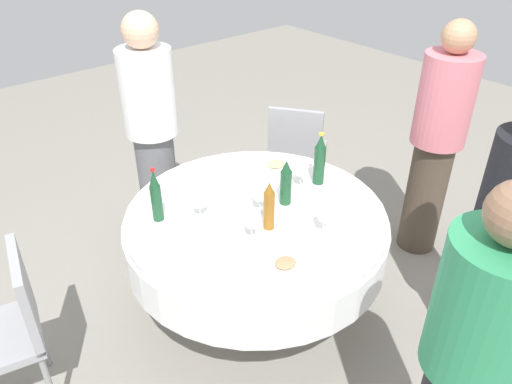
# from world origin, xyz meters

# --- Properties ---
(ground_plane) EXTENTS (10.00, 10.00, 0.00)m
(ground_plane) POSITION_xyz_m (0.00, 0.00, 0.00)
(ground_plane) COLOR gray
(dining_table) EXTENTS (1.43, 1.43, 0.74)m
(dining_table) POSITION_xyz_m (0.00, 0.00, 0.59)
(dining_table) COLOR white
(dining_table) RESTS_ON ground_plane
(bottle_dark_green_right) EXTENTS (0.06, 0.06, 0.28)m
(bottle_dark_green_right) POSITION_xyz_m (-0.18, 0.04, 0.87)
(bottle_dark_green_right) COLOR #194728
(bottle_dark_green_right) RESTS_ON dining_table
(bottle_dark_green_east) EXTENTS (0.06, 0.06, 0.30)m
(bottle_dark_green_east) POSITION_xyz_m (0.43, -0.28, 0.88)
(bottle_dark_green_east) COLOR #194728
(bottle_dark_green_east) RESTS_ON dining_table
(bottle_dark_green_south) EXTENTS (0.07, 0.07, 0.32)m
(bottle_dark_green_south) POSITION_xyz_m (-0.48, 0.01, 0.89)
(bottle_dark_green_south) COLOR #194728
(bottle_dark_green_south) RESTS_ON dining_table
(bottle_amber_left) EXTENTS (0.06, 0.06, 0.28)m
(bottle_amber_left) POSITION_xyz_m (0.04, 0.15, 0.87)
(bottle_amber_left) COLOR #8C5619
(bottle_amber_left) RESTS_ON dining_table
(wine_glass_left) EXTENTS (0.07, 0.07, 0.15)m
(wine_glass_left) POSITION_xyz_m (-0.03, -0.00, 0.84)
(wine_glass_left) COLOR white
(wine_glass_left) RESTS_ON dining_table
(wine_glass_outer) EXTENTS (0.06, 0.06, 0.15)m
(wine_glass_outer) POSITION_xyz_m (0.17, 0.16, 0.85)
(wine_glass_outer) COLOR white
(wine_glass_outer) RESTS_ON dining_table
(wine_glass_north) EXTENTS (0.07, 0.07, 0.15)m
(wine_glass_north) POSITION_xyz_m (0.25, -0.17, 0.84)
(wine_glass_north) COLOR white
(wine_glass_north) RESTS_ON dining_table
(wine_glass_mid) EXTENTS (0.07, 0.07, 0.15)m
(wine_glass_mid) POSITION_xyz_m (-0.14, 0.36, 0.85)
(wine_glass_mid) COLOR white
(wine_glass_mid) RESTS_ON dining_table
(wine_glass_west) EXTENTS (0.06, 0.06, 0.15)m
(wine_glass_west) POSITION_xyz_m (-0.36, -0.03, 0.85)
(wine_glass_west) COLOR white
(wine_glass_west) RESTS_ON dining_table
(plate_west) EXTENTS (0.23, 0.23, 0.04)m
(plate_west) POSITION_xyz_m (0.19, 0.43, 0.75)
(plate_west) COLOR white
(plate_west) RESTS_ON dining_table
(plate_front) EXTENTS (0.25, 0.25, 0.04)m
(plate_front) POSITION_xyz_m (-0.41, -0.29, 0.75)
(plate_front) COLOR white
(plate_front) RESTS_ON dining_table
(spoon_east) EXTENTS (0.17, 0.09, 0.00)m
(spoon_east) POSITION_xyz_m (-0.01, -0.27, 0.74)
(spoon_east) COLOR silver
(spoon_east) RESTS_ON dining_table
(knife_south) EXTENTS (0.17, 0.10, 0.00)m
(knife_south) POSITION_xyz_m (0.08, -0.49, 0.74)
(knife_south) COLOR silver
(knife_south) RESTS_ON dining_table
(fork_left) EXTENTS (0.17, 0.10, 0.00)m
(fork_left) POSITION_xyz_m (-0.47, 0.16, 0.74)
(fork_left) COLOR silver
(fork_left) RESTS_ON dining_table
(folded_napkin) EXTENTS (0.20, 0.20, 0.02)m
(folded_napkin) POSITION_xyz_m (-0.30, 0.34, 0.75)
(folded_napkin) COLOR white
(folded_napkin) RESTS_ON dining_table
(person_right) EXTENTS (0.34, 0.34, 1.54)m
(person_right) POSITION_xyz_m (-0.76, 1.00, 0.81)
(person_right) COLOR slate
(person_right) RESTS_ON ground_plane
(person_east) EXTENTS (0.34, 0.34, 1.59)m
(person_east) POSITION_xyz_m (-1.32, 0.24, 0.83)
(person_east) COLOR #4C3F33
(person_east) RESTS_ON ground_plane
(person_south) EXTENTS (0.34, 0.34, 1.62)m
(person_south) POSITION_xyz_m (0.03, -1.00, 0.85)
(person_south) COLOR slate
(person_south) RESTS_ON ground_plane
(person_left) EXTENTS (0.34, 0.34, 1.58)m
(person_left) POSITION_xyz_m (0.16, 1.30, 0.83)
(person_left) COLOR #26262B
(person_left) RESTS_ON ground_plane
(chair_north) EXTENTS (0.48, 0.48, 0.87)m
(chair_north) POSITION_xyz_m (1.25, -0.29, 0.52)
(chair_north) COLOR #99999E
(chair_north) RESTS_ON ground_plane
(chair_mid) EXTENTS (0.56, 0.56, 0.87)m
(chair_mid) POSITION_xyz_m (-1.00, -0.70, 0.52)
(chair_mid) COLOR #99999E
(chair_mid) RESTS_ON ground_plane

